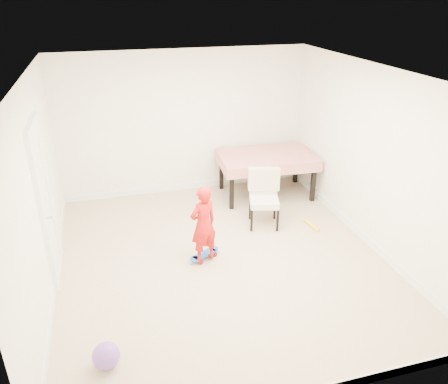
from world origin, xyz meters
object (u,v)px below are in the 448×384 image
object	(u,v)px
dining_chair	(264,199)
balloon	(106,356)
skateboard	(204,256)
dining_table	(266,175)
child	(203,227)

from	to	relation	value
dining_chair	balloon	size ratio (longest dim) A/B	3.31
dining_chair	skateboard	distance (m)	1.41
dining_table	dining_chair	distance (m)	1.17
dining_table	balloon	xyz separation A→B (m)	(-3.01, -3.42, -0.26)
dining_chair	balloon	xyz separation A→B (m)	(-2.57, -2.34, -0.32)
balloon	skateboard	bearing A→B (deg)	49.40
dining_chair	child	world-z (taller)	child
dining_chair	balloon	bearing A→B (deg)	-122.07
dining_table	skateboard	distance (m)	2.41
dining_table	balloon	bearing A→B (deg)	-127.64
dining_chair	child	size ratio (longest dim) A/B	0.82
dining_table	child	distance (m)	2.46
dining_table	balloon	size ratio (longest dim) A/B	6.06
skateboard	balloon	bearing A→B (deg)	-160.69
dining_chair	skateboard	bearing A→B (deg)	-133.53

